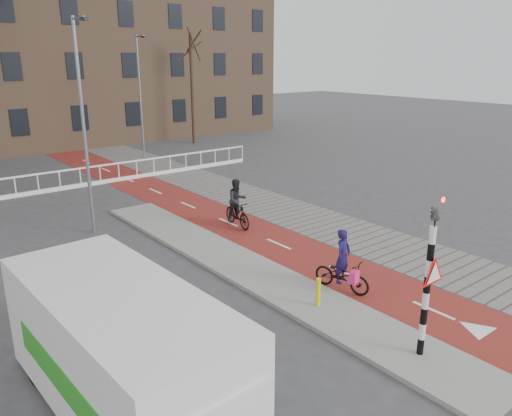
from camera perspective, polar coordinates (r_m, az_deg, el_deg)
ground at (r=13.13m, az=12.26°, el=-11.72°), size 120.00×120.00×0.00m
bike_lane at (r=21.06m, az=-6.36°, el=-0.29°), size 2.50×60.00×0.01m
sidewalk at (r=22.61m, az=-0.37°, el=1.03°), size 3.00×60.00×0.01m
curb_island at (r=15.23m, az=-1.18°, el=-6.88°), size 1.80×16.00×0.12m
traffic_signal at (r=10.79m, az=19.20°, el=-7.10°), size 0.80×0.80×3.68m
bollard at (r=12.90m, az=7.11°, el=-9.51°), size 0.12×0.12×0.75m
cyclist_near at (r=13.97m, az=9.84°, el=-7.02°), size 0.94×1.75×1.76m
cyclist_far at (r=18.74m, az=-2.17°, el=0.09°), size 0.85×1.75×1.85m
van at (r=9.46m, az=-15.12°, el=-15.31°), size 2.45×5.65×2.39m
tree_right at (r=37.36m, az=-7.29°, el=13.30°), size 0.25×0.25×7.81m
streetlight_near at (r=18.45m, az=-19.06°, el=8.34°), size 0.12×0.12×7.48m
streetlight_right at (r=32.69m, az=-13.08°, el=12.18°), size 0.12×0.12×7.45m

